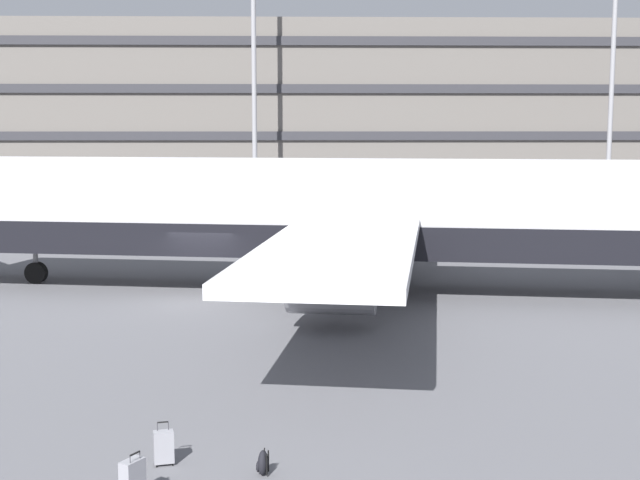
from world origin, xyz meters
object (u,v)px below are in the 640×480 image
object	(u,v)px
airliner	(349,214)
backpack_large	(263,463)
suitcase_teal	(133,479)
suitcase_scuffed	(164,447)

from	to	relation	value
airliner	backpack_large	distance (m)	18.77
airliner	backpack_large	bearing A→B (deg)	-98.37
suitcase_teal	backpack_large	world-z (taller)	suitcase_teal
suitcase_teal	backpack_large	bearing A→B (deg)	26.32
airliner	suitcase_scuffed	distance (m)	18.59
suitcase_scuffed	backpack_large	xyz separation A→B (m)	(1.95, -0.57, -0.13)
backpack_large	airliner	bearing A→B (deg)	81.63
airliner	suitcase_scuffed	size ratio (longest dim) A/B	46.97
suitcase_scuffed	suitcase_teal	world-z (taller)	suitcase_teal
airliner	suitcase_scuffed	bearing A→B (deg)	-104.66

